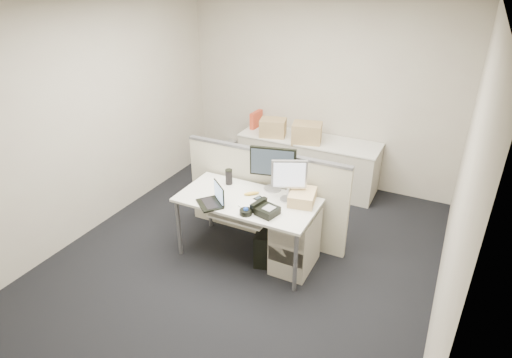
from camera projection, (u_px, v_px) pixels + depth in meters
The scene contains 29 objects.
floor at pixel (248, 255), 4.92m from camera, with size 4.00×4.50×0.01m, color black.
ceiling at pixel (245, 1), 3.69m from camera, with size 4.00×4.50×0.01m, color white.
wall_back at pixel (319, 92), 6.10m from camera, with size 4.00×0.02×2.70m, color #B9B4A0.
wall_front at pixel (70, 277), 2.51m from camera, with size 4.00×0.02×2.70m, color #B9B4A0.
wall_left at pixel (98, 117), 5.10m from camera, with size 0.02×4.50×2.70m, color #B9B4A0.
wall_right at pixel (462, 187), 3.51m from camera, with size 0.02×4.50×2.70m, color #B9B4A0.
desk at pixel (247, 204), 4.62m from camera, with size 1.50×0.75×0.73m.
keyboard_tray at pixel (240, 216), 4.49m from camera, with size 0.62×0.32×0.02m, color silver.
drawer_pedestal at pixel (295, 241), 4.59m from camera, with size 0.40×0.55×0.65m, color #AAA592.
cubicle_partition at pixel (265, 196), 5.02m from camera, with size 2.00×0.06×1.10m, color #BAB59C.
back_counter at pixel (308, 163), 6.29m from camera, with size 2.00×0.60×0.72m, color #AAA592.
monitor_main at pixel (273, 169), 4.67m from camera, with size 0.51×0.19×0.51m, color black.
monitor_small at pixel (289, 181), 4.47m from camera, with size 0.37×0.19×0.46m, color #B7B7BC.
laptop at pixel (209, 195), 4.43m from camera, with size 0.29×0.22×0.22m, color black.
trackball at pixel (246, 212), 4.30m from camera, with size 0.13×0.13×0.05m, color black.
desk_phone at pixel (265, 210), 4.31m from camera, with size 0.25×0.20×0.08m, color black.
paper_stack at pixel (257, 205), 4.46m from camera, with size 0.24×0.31×0.01m, color silver.
sticky_pad at pixel (258, 207), 4.43m from camera, with size 0.07×0.07×0.01m, color yellow.
travel_mug at pixel (229, 177), 4.86m from camera, with size 0.08×0.08×0.17m, color black.
banana at pixel (252, 193), 4.66m from camera, with size 0.18×0.04×0.04m, color #FDC048.
cellphone at pixel (258, 198), 4.58m from camera, with size 0.06×0.11×0.01m, color black.
manila_folders at pixel (302, 197), 4.50m from camera, with size 0.26×0.33×0.12m, color #F6C58D.
keyboard at pixel (244, 215), 4.47m from camera, with size 0.42×0.15×0.02m, color black.
pc_tower_desk at pixel (264, 244), 4.76m from camera, with size 0.17×0.42×0.39m, color black.
pc_tower_spare_dark at pixel (227, 164), 6.59m from camera, with size 0.19×0.47×0.44m, color black.
pc_tower_spare_silver at pixel (225, 154), 7.04m from camera, with size 0.16×0.40×0.37m, color #B7B7BC.
cardboard_box_left at pixel (273, 128), 6.18m from camera, with size 0.36×0.27×0.27m, color tan.
cardboard_box_right at pixel (307, 133), 5.97m from camera, with size 0.40×0.31×0.29m, color tan.
red_binder at pixel (256, 120), 6.51m from camera, with size 0.07×0.29×0.27m, color #BD3C21.
Camera 1 is at (1.86, -3.53, 3.00)m, focal length 30.00 mm.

